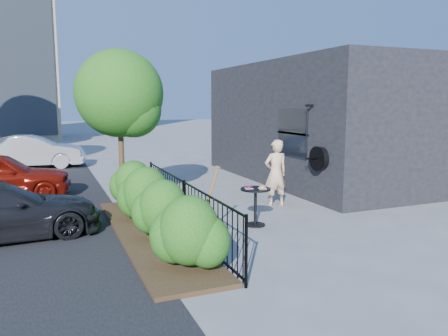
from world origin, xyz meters
name	(u,v)px	position (x,y,z in m)	size (l,w,h in m)	color
ground	(250,224)	(0.00, 0.00, 0.00)	(120.00, 120.00, 0.00)	gray
shop_building	(334,122)	(5.50, 4.50, 2.00)	(6.22, 9.00, 4.00)	black
fence	(184,206)	(-1.50, 0.00, 0.56)	(0.05, 6.05, 1.10)	black
planting_bed	(151,234)	(-2.20, 0.00, 0.04)	(1.30, 6.00, 0.08)	#382616
shrubs	(154,201)	(-2.10, 0.10, 0.70)	(1.10, 5.60, 1.24)	#1F5914
patio_tree	(122,99)	(-2.24, 2.76, 2.76)	(2.20, 2.20, 3.94)	#3F2B19
cafe_table	(255,200)	(0.08, -0.12, 0.57)	(0.66, 0.66, 0.88)	black
woman	(276,173)	(1.39, 1.35, 0.87)	(0.63, 0.42, 1.74)	beige
shovel	(206,207)	(-1.26, -0.67, 0.66)	(0.51, 0.19, 1.50)	brown
car_silver	(32,152)	(-4.60, 11.13, 0.68)	(1.43, 4.11, 1.35)	silver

